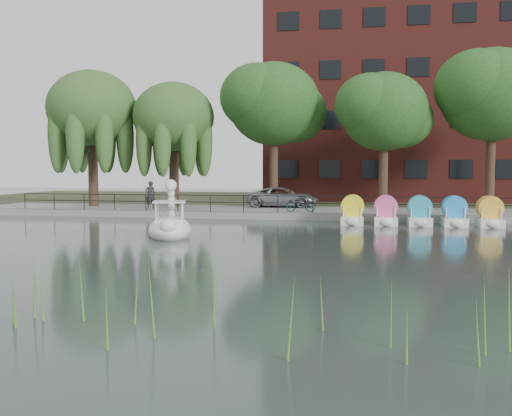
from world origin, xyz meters
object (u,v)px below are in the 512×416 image
(swan_boat, at_px, (170,225))
(minivan, at_px, (283,196))
(pedestrian, at_px, (150,193))
(bicycle, at_px, (301,203))

(swan_boat, bearing_deg, minivan, 62.23)
(minivan, distance_m, swan_boat, 14.11)
(pedestrian, distance_m, swan_boat, 11.98)
(minivan, bearing_deg, pedestrian, 108.62)
(minivan, height_order, swan_boat, swan_boat)
(bicycle, relative_size, swan_boat, 0.53)
(pedestrian, bearing_deg, minivan, 172.44)
(minivan, relative_size, swan_boat, 1.64)
(pedestrian, xyz_separation_m, swan_boat, (5.10, -10.81, -0.85))
(pedestrian, bearing_deg, bicycle, 147.49)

